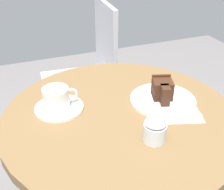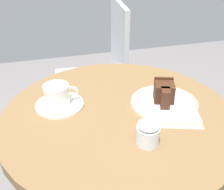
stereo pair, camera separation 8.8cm
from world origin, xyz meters
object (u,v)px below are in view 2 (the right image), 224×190
at_px(cake_plate, 164,103).
at_px(cafe_chair, 103,68).
at_px(cake_slice, 164,92).
at_px(teaspoon, 51,98).
at_px(saucer, 60,105).
at_px(coffee_cup, 57,94).
at_px(napkin, 176,113).
at_px(sugar_pot, 148,133).
at_px(fork, 153,107).

height_order(cake_plate, cafe_chair, cafe_chair).
bearing_deg(cake_slice, teaspoon, 162.08).
distance_m(saucer, coffee_cup, 0.04).
relative_size(napkin, sugar_pot, 2.64).
bearing_deg(sugar_pot, cake_slice, 54.50).
bearing_deg(cafe_chair, sugar_pot, -0.90).
xyz_separation_m(fork, cafe_chair, (0.00, 0.71, -0.19)).
xyz_separation_m(teaspoon, fork, (0.32, -0.15, 0.00)).
relative_size(coffee_cup, sugar_pot, 1.64).
bearing_deg(teaspoon, cafe_chair, -1.06).
bearing_deg(sugar_pot, coffee_cup, 130.21).
bearing_deg(teaspoon, fork, -86.50).
distance_m(napkin, cafe_chair, 0.77).
xyz_separation_m(coffee_cup, cafe_chair, (0.30, 0.60, -0.22)).
height_order(teaspoon, fork, fork).
bearing_deg(cake_plate, fork, -154.05).
relative_size(saucer, fork, 1.17).
xyz_separation_m(teaspoon, cake_slice, (0.37, -0.12, 0.03)).
bearing_deg(cafe_chair, napkin, 9.18).
height_order(saucer, coffee_cup, coffee_cup).
distance_m(cake_slice, cafe_chair, 0.72).
height_order(cake_plate, fork, fork).
xyz_separation_m(saucer, fork, (0.29, -0.11, 0.01)).
bearing_deg(napkin, cafe_chair, 94.93).
height_order(teaspoon, cake_plate, teaspoon).
height_order(coffee_cup, teaspoon, coffee_cup).
relative_size(cake_slice, sugar_pot, 1.51).
relative_size(napkin, cafe_chair, 0.20).
bearing_deg(teaspoon, saucer, -119.80).
bearing_deg(cake_plate, saucer, 166.34).
bearing_deg(teaspoon, cake_slice, -79.38).
bearing_deg(cafe_chair, saucer, -21.68).
height_order(napkin, sugar_pot, sugar_pot).
height_order(fork, cafe_chair, cafe_chair).
distance_m(teaspoon, napkin, 0.43).
xyz_separation_m(coffee_cup, napkin, (0.36, -0.15, -0.04)).
relative_size(saucer, napkin, 0.87).
bearing_deg(napkin, teaspoon, 154.13).
height_order(coffee_cup, sugar_pot, coffee_cup).
bearing_deg(teaspoon, napkin, -87.33).
distance_m(saucer, fork, 0.31).
relative_size(cake_slice, napkin, 0.57).
xyz_separation_m(saucer, cake_slice, (0.34, -0.08, 0.04)).
xyz_separation_m(cake_slice, fork, (-0.05, -0.03, -0.03)).
distance_m(saucer, teaspoon, 0.05).
bearing_deg(cake_plate, sugar_pot, -126.63).
relative_size(teaspoon, napkin, 0.53).
bearing_deg(cake_slice, fork, -148.19).
bearing_deg(napkin, sugar_pot, -142.54).
bearing_deg(coffee_cup, cake_plate, -14.54).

